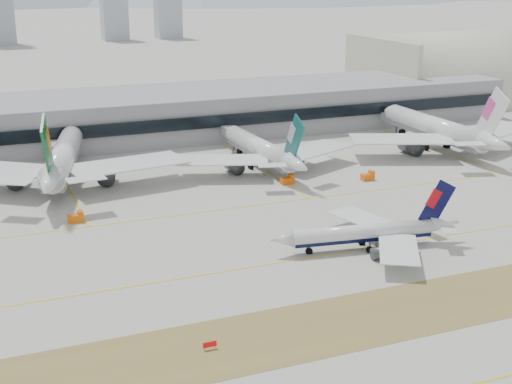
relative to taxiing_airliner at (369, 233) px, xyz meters
name	(u,v)px	position (x,y,z in m)	size (l,w,h in m)	color
ground	(261,255)	(-22.32, 4.99, -3.39)	(3000.00, 3000.00, 0.00)	#A9A79E
taxiing_airliner	(369,233)	(0.00, 0.00, 0.00)	(41.75, 35.98, 14.05)	white
widebody_eva	(62,161)	(-52.64, 71.64, 3.15)	(67.08, 66.85, 24.60)	white
widebody_cathay	(263,151)	(3.41, 65.85, 1.96)	(56.41, 55.13, 20.11)	white
widebody_china_air	(439,130)	(64.47, 65.40, 3.06)	(68.07, 66.29, 24.25)	white
terminal	(133,116)	(-22.32, 119.83, 4.12)	(280.00, 43.10, 15.00)	gray
hangar	(464,98)	(132.24, 139.99, -3.25)	(91.00, 60.00, 60.00)	beige
hold_sign_left	(210,345)	(-43.97, -27.01, -2.51)	(2.20, 0.15, 1.35)	red
gse_c	(288,180)	(3.62, 48.73, -2.34)	(3.55, 2.00, 2.60)	orange
gse_b	(76,218)	(-54.17, 39.23, -2.34)	(3.55, 2.00, 2.60)	orange
gse_extra	(368,176)	(25.69, 43.78, -2.34)	(3.55, 2.00, 2.60)	orange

